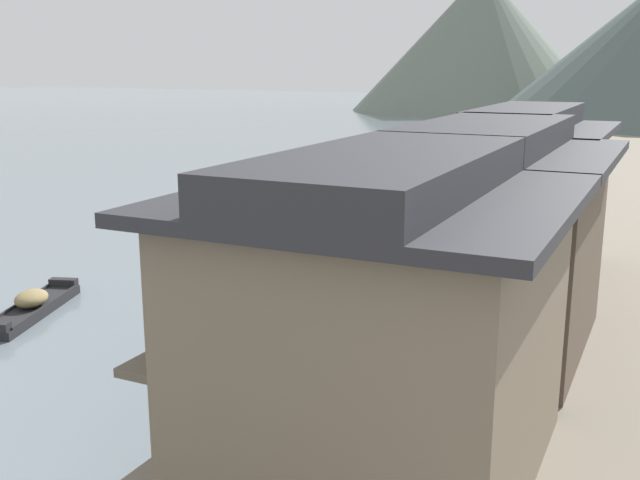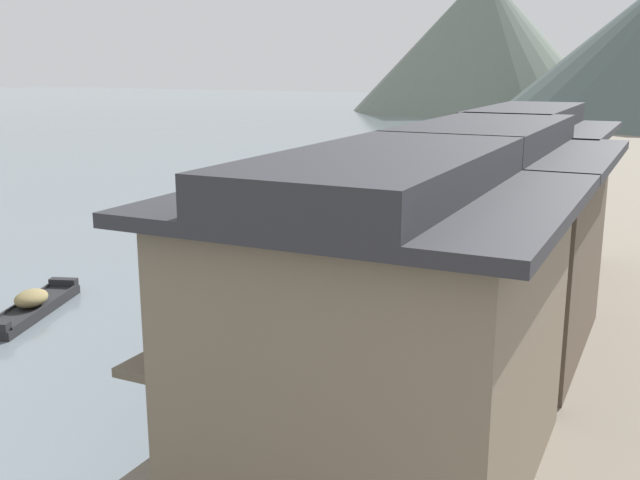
{
  "view_description": "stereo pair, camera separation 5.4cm",
  "coord_description": "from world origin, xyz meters",
  "px_view_note": "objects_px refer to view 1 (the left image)",
  "views": [
    {
      "loc": [
        15.27,
        -6.62,
        8.37
      ],
      "look_at": [
        2.51,
        19.78,
        1.41
      ],
      "focal_mm": 41.93,
      "sensor_mm": 36.0,
      "label": 1
    },
    {
      "loc": [
        15.32,
        -6.6,
        8.37
      ],
      "look_at": [
        2.51,
        19.78,
        1.41
      ],
      "focal_mm": 41.93,
      "sensor_mm": 36.0,
      "label": 2
    }
  ],
  "objects_px": {
    "boat_upstream_distant": "(337,294)",
    "house_waterfront_nearest": "(383,320)",
    "boat_moored_far": "(399,257)",
    "boat_midriver_upstream": "(442,227)",
    "boat_moored_nearest": "(263,345)",
    "boat_moored_third": "(527,173)",
    "boat_moored_second": "(473,211)",
    "boat_crossing_west": "(234,250)",
    "house_waterfront_tall": "(522,194)",
    "boat_midriver_drifting": "(32,306)",
    "house_waterfront_second": "(483,237)"
  },
  "relations": [
    {
      "from": "boat_moored_nearest",
      "to": "boat_moored_third",
      "type": "bearing_deg",
      "value": 89.87
    },
    {
      "from": "boat_crossing_west",
      "to": "house_waterfront_nearest",
      "type": "xyz_separation_m",
      "value": [
        12.91,
        -15.17,
        3.52
      ]
    },
    {
      "from": "boat_moored_far",
      "to": "house_waterfront_second",
      "type": "height_order",
      "value": "house_waterfront_second"
    },
    {
      "from": "boat_midriver_drifting",
      "to": "boat_upstream_distant",
      "type": "xyz_separation_m",
      "value": [
        8.72,
        5.93,
        -0.03
      ]
    },
    {
      "from": "boat_moored_nearest",
      "to": "boat_moored_second",
      "type": "xyz_separation_m",
      "value": [
        0.17,
        23.71,
        -0.18
      ]
    },
    {
      "from": "boat_upstream_distant",
      "to": "house_waterfront_tall",
      "type": "relative_size",
      "value": 0.64
    },
    {
      "from": "boat_moored_far",
      "to": "house_waterfront_nearest",
      "type": "relative_size",
      "value": 0.64
    },
    {
      "from": "boat_midriver_upstream",
      "to": "boat_upstream_distant",
      "type": "distance_m",
      "value": 13.07
    },
    {
      "from": "boat_moored_second",
      "to": "house_waterfront_nearest",
      "type": "bearing_deg",
      "value": -79.03
    },
    {
      "from": "boat_moored_second",
      "to": "boat_midriver_drifting",
      "type": "height_order",
      "value": "boat_midriver_drifting"
    },
    {
      "from": "boat_midriver_drifting",
      "to": "house_waterfront_second",
      "type": "xyz_separation_m",
      "value": [
        14.72,
        2.43,
        3.41
      ]
    },
    {
      "from": "boat_moored_far",
      "to": "house_waterfront_tall",
      "type": "relative_size",
      "value": 0.6
    },
    {
      "from": "boat_crossing_west",
      "to": "house_waterfront_tall",
      "type": "height_order",
      "value": "house_waterfront_tall"
    },
    {
      "from": "boat_moored_far",
      "to": "boat_midriver_drifting",
      "type": "xyz_separation_m",
      "value": [
        -8.96,
        -11.84,
        0.05
      ]
    },
    {
      "from": "house_waterfront_nearest",
      "to": "house_waterfront_second",
      "type": "distance_m",
      "value": 7.59
    },
    {
      "from": "boat_moored_third",
      "to": "boat_crossing_west",
      "type": "xyz_separation_m",
      "value": [
        -7.17,
        -30.46,
        0.04
      ]
    },
    {
      "from": "boat_moored_nearest",
      "to": "boat_moored_second",
      "type": "distance_m",
      "value": 23.71
    },
    {
      "from": "boat_moored_nearest",
      "to": "boat_moored_third",
      "type": "height_order",
      "value": "boat_moored_nearest"
    },
    {
      "from": "house_waterfront_nearest",
      "to": "boat_crossing_west",
      "type": "bearing_deg",
      "value": 130.41
    },
    {
      "from": "boat_moored_far",
      "to": "boat_midriver_upstream",
      "type": "xyz_separation_m",
      "value": [
        -0.24,
        7.15,
        -0.12
      ]
    },
    {
      "from": "boat_moored_third",
      "to": "house_waterfront_nearest",
      "type": "height_order",
      "value": "house_waterfront_nearest"
    },
    {
      "from": "boat_moored_nearest",
      "to": "boat_crossing_west",
      "type": "distance_m",
      "value": 12.02
    },
    {
      "from": "boat_midriver_drifting",
      "to": "house_waterfront_nearest",
      "type": "height_order",
      "value": "house_waterfront_nearest"
    },
    {
      "from": "boat_midriver_drifting",
      "to": "house_waterfront_second",
      "type": "height_order",
      "value": "house_waterfront_second"
    },
    {
      "from": "boat_midriver_upstream",
      "to": "boat_moored_far",
      "type": "bearing_deg",
      "value": -88.06
    },
    {
      "from": "boat_moored_nearest",
      "to": "boat_crossing_west",
      "type": "bearing_deg",
      "value": 126.13
    },
    {
      "from": "boat_midriver_drifting",
      "to": "house_waterfront_nearest",
      "type": "xyz_separation_m",
      "value": [
        14.72,
        -5.16,
        3.41
      ]
    },
    {
      "from": "boat_crossing_west",
      "to": "boat_midriver_drifting",
      "type": "bearing_deg",
      "value": -100.22
    },
    {
      "from": "boat_moored_second",
      "to": "boat_midriver_upstream",
      "type": "distance_m",
      "value": 5.03
    },
    {
      "from": "boat_moored_far",
      "to": "boat_upstream_distant",
      "type": "relative_size",
      "value": 0.93
    },
    {
      "from": "boat_midriver_upstream",
      "to": "house_waterfront_tall",
      "type": "bearing_deg",
      "value": -58.23
    },
    {
      "from": "boat_moored_third",
      "to": "boat_moored_second",
      "type": "bearing_deg",
      "value": -89.71
    },
    {
      "from": "boat_moored_third",
      "to": "house_waterfront_nearest",
      "type": "xyz_separation_m",
      "value": [
        5.74,
        -45.62,
        3.56
      ]
    },
    {
      "from": "boat_midriver_upstream",
      "to": "house_waterfront_nearest",
      "type": "bearing_deg",
      "value": -76.04
    },
    {
      "from": "boat_moored_third",
      "to": "boat_crossing_west",
      "type": "bearing_deg",
      "value": -103.25
    },
    {
      "from": "boat_moored_far",
      "to": "boat_crossing_west",
      "type": "height_order",
      "value": "boat_moored_far"
    },
    {
      "from": "boat_midriver_upstream",
      "to": "boat_midriver_drifting",
      "type": "bearing_deg",
      "value": -114.64
    },
    {
      "from": "boat_upstream_distant",
      "to": "boat_crossing_west",
      "type": "bearing_deg",
      "value": 149.47
    },
    {
      "from": "boat_moored_second",
      "to": "house_waterfront_second",
      "type": "height_order",
      "value": "house_waterfront_second"
    },
    {
      "from": "boat_upstream_distant",
      "to": "house_waterfront_nearest",
      "type": "height_order",
      "value": "house_waterfront_nearest"
    },
    {
      "from": "boat_upstream_distant",
      "to": "house_waterfront_nearest",
      "type": "distance_m",
      "value": 13.07
    },
    {
      "from": "boat_upstream_distant",
      "to": "house_waterfront_tall",
      "type": "bearing_deg",
      "value": 35.58
    },
    {
      "from": "boat_moored_nearest",
      "to": "boat_midriver_upstream",
      "type": "height_order",
      "value": "boat_moored_nearest"
    },
    {
      "from": "boat_midriver_upstream",
      "to": "house_waterfront_tall",
      "type": "xyz_separation_m",
      "value": [
        5.61,
        -9.06,
        3.58
      ]
    },
    {
      "from": "boat_moored_nearest",
      "to": "boat_moored_far",
      "type": "distance_m",
      "value": 11.54
    },
    {
      "from": "boat_crossing_west",
      "to": "house_waterfront_nearest",
      "type": "relative_size",
      "value": 0.51
    },
    {
      "from": "boat_moored_nearest",
      "to": "boat_upstream_distant",
      "type": "xyz_separation_m",
      "value": [
        -0.17,
        5.62,
        -0.05
      ]
    },
    {
      "from": "house_waterfront_tall",
      "to": "boat_midriver_drifting",
      "type": "bearing_deg",
      "value": -145.25
    },
    {
      "from": "boat_moored_nearest",
      "to": "boat_moored_third",
      "type": "distance_m",
      "value": 40.16
    },
    {
      "from": "boat_moored_far",
      "to": "boat_crossing_west",
      "type": "xyz_separation_m",
      "value": [
        -7.15,
        -1.83,
        -0.06
      ]
    }
  ]
}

